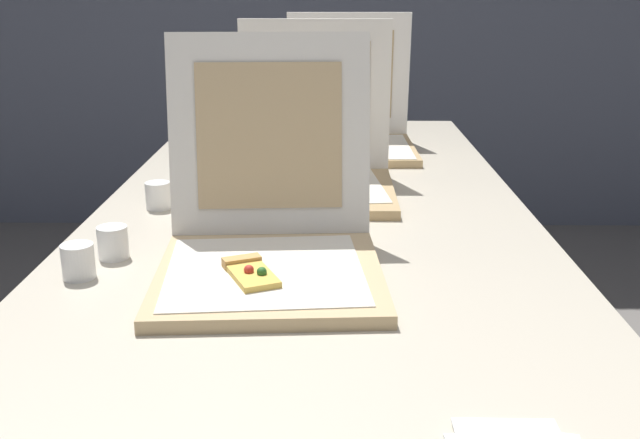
% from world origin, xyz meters
% --- Properties ---
extents(table, '(0.94, 2.35, 0.73)m').
position_xyz_m(table, '(0.00, 0.65, 0.69)').
color(table, '#BCB29E').
rests_on(table, ground).
extents(pizza_box_front, '(0.39, 0.45, 0.39)m').
position_xyz_m(pizza_box_front, '(-0.06, 0.36, 0.79)').
color(pizza_box_front, tan).
rests_on(pizza_box_front, table).
extents(pizza_box_middle, '(0.37, 0.37, 0.39)m').
position_xyz_m(pizza_box_middle, '(0.00, 0.87, 0.79)').
color(pizza_box_middle, tan).
rests_on(pizza_box_middle, table).
extents(pizza_box_back, '(0.38, 0.38, 0.39)m').
position_xyz_m(pizza_box_back, '(0.09, 1.32, 0.79)').
color(pizza_box_back, tan).
rests_on(pizza_box_back, table).
extents(cup_white_near_center, '(0.05, 0.05, 0.06)m').
position_xyz_m(cup_white_near_center, '(-0.35, 0.43, 0.76)').
color(cup_white_near_center, white).
rests_on(cup_white_near_center, table).
extents(cup_white_far, '(0.05, 0.05, 0.06)m').
position_xyz_m(cup_white_far, '(-0.26, 1.02, 0.76)').
color(cup_white_far, white).
rests_on(cup_white_far, table).
extents(cup_white_near_left, '(0.05, 0.05, 0.06)m').
position_xyz_m(cup_white_near_left, '(-0.38, 0.33, 0.76)').
color(cup_white_near_left, white).
rests_on(cup_white_near_left, table).
extents(cup_white_mid, '(0.05, 0.05, 0.06)m').
position_xyz_m(cup_white_mid, '(-0.34, 0.73, 0.76)').
color(cup_white_mid, white).
rests_on(cup_white_mid, table).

